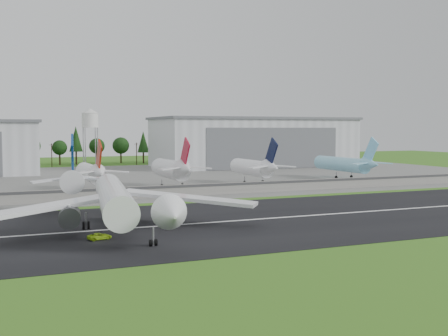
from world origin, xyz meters
name	(u,v)px	position (x,y,z in m)	size (l,w,h in m)	color
ground	(279,227)	(0.00, 0.00, 0.00)	(600.00, 600.00, 0.00)	#266A19
runway	(256,220)	(0.00, 10.00, 0.05)	(320.00, 60.00, 0.10)	black
runway_centerline	(256,219)	(0.00, 10.00, 0.11)	(220.00, 1.00, 0.02)	white
apron	(132,178)	(0.00, 120.00, 0.05)	(320.00, 150.00, 0.10)	slate
blast_fence	(187,190)	(0.00, 54.99, 1.81)	(240.00, 0.61, 3.50)	gray
hangar_east	(254,142)	(75.00, 164.92, 12.63)	(102.00, 47.00, 25.20)	silver
water_tower	(90,118)	(-5.00, 185.00, 24.55)	(8.40, 8.40, 29.40)	#99999E
utility_poles	(96,166)	(0.00, 200.00, 0.00)	(230.00, 3.00, 12.00)	black
treeline	(91,164)	(0.00, 215.00, 0.00)	(320.00, 16.00, 22.00)	black
main_airliner	(114,205)	(-30.38, 9.57, 4.89)	(56.62, 59.17, 18.17)	white
ground_vehicle	(100,236)	(-34.86, 0.94, 0.69)	(1.96, 4.25, 1.18)	#95C617
parked_jet_red_a	(92,173)	(-22.99, 76.53, 5.98)	(7.36, 31.29, 16.48)	white
parked_jet_red_b	(173,169)	(3.00, 76.59, 6.36)	(7.36, 31.29, 16.88)	silver
parked_jet_navy	(256,167)	(32.61, 76.55, 6.09)	(7.36, 31.29, 16.59)	white
parked_jet_skyblue	(346,164)	(73.58, 81.54, 6.00)	(7.36, 37.29, 16.55)	#89D1ED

